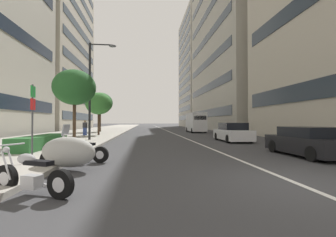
# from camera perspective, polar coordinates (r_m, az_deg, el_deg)

# --- Properties ---
(ground_plane) EXTENTS (400.00, 400.00, 0.00)m
(ground_plane) POSITION_cam_1_polar(r_m,az_deg,el_deg) (6.76, 30.13, -14.14)
(ground_plane) COLOR #3A3A3D
(sidewalk_right_plaza) EXTENTS (160.00, 9.89, 0.15)m
(sidewalk_right_plaza) POSITION_cam_1_polar(r_m,az_deg,el_deg) (36.20, -18.22, -3.15)
(sidewalk_right_plaza) COLOR #A39E93
(sidewalk_right_plaza) RESTS_ON ground
(lane_centre_stripe) EXTENTS (110.00, 0.16, 0.01)m
(lane_centre_stripe) POSITION_cam_1_polar(r_m,az_deg,el_deg) (40.54, -0.40, -3.04)
(lane_centre_stripe) COLOR silver
(lane_centre_stripe) RESTS_ON ground
(motorcycle_mid_row) EXTENTS (1.04, 1.99, 1.08)m
(motorcycle_mid_row) POSITION_cam_1_polar(r_m,az_deg,el_deg) (5.81, -31.09, -12.25)
(motorcycle_mid_row) COLOR black
(motorcycle_mid_row) RESTS_ON ground
(motorcycle_by_sign_pole) EXTENTS (1.42, 2.08, 1.08)m
(motorcycle_by_sign_pole) POSITION_cam_1_polar(r_m,az_deg,el_deg) (8.07, -23.91, -7.74)
(motorcycle_by_sign_pole) COLOR #9E9E99
(motorcycle_by_sign_pole) RESTS_ON ground
(motorcycle_nearest_camera) EXTENTS (0.75, 2.08, 1.47)m
(motorcycle_nearest_camera) POSITION_cam_1_polar(r_m,az_deg,el_deg) (9.46, -20.98, -7.65)
(motorcycle_nearest_camera) COLOR black
(motorcycle_nearest_camera) RESTS_ON ground
(car_lead_in_lane) EXTENTS (4.16, 1.95, 1.34)m
(car_lead_in_lane) POSITION_cam_1_polar(r_m,az_deg,el_deg) (12.18, 31.78, -5.06)
(car_lead_in_lane) COLOR black
(car_lead_in_lane) RESTS_ON ground
(car_far_down_avenue) EXTENTS (4.62, 2.03, 1.49)m
(car_far_down_avenue) POSITION_cam_1_polar(r_m,az_deg,el_deg) (18.98, 15.86, -3.44)
(car_far_down_avenue) COLOR silver
(car_far_down_avenue) RESTS_ON ground
(delivery_van_ahead) EXTENTS (5.92, 2.11, 2.84)m
(delivery_van_ahead) POSITION_cam_1_polar(r_m,az_deg,el_deg) (33.82, 6.97, -0.92)
(delivery_van_ahead) COLOR silver
(delivery_van_ahead) RESTS_ON ground
(parking_sign_by_curb) EXTENTS (0.32, 0.06, 2.74)m
(parking_sign_by_curb) POSITION_cam_1_polar(r_m,az_deg,el_deg) (9.35, -30.88, 1.09)
(parking_sign_by_curb) COLOR #47494C
(parking_sign_by_curb) RESTS_ON sidewalk_right_plaza
(street_lamp_with_banners) EXTENTS (1.26, 2.17, 7.73)m
(street_lamp_with_banners) POSITION_cam_1_polar(r_m,az_deg,el_deg) (19.29, -18.17, 8.77)
(street_lamp_with_banners) COLOR #232326
(street_lamp_with_banners) RESTS_ON sidewalk_right_plaza
(clipped_hedge_bed) EXTENTS (4.91, 1.10, 0.67)m
(clipped_hedge_bed) POSITION_cam_1_polar(r_m,az_deg,el_deg) (14.20, -29.28, -5.11)
(clipped_hedge_bed) COLOR #28602D
(clipped_hedge_bed) RESTS_ON sidewalk_right_plaza
(street_tree_by_lamp_post) EXTENTS (2.87, 2.87, 5.02)m
(street_tree_by_lamp_post) POSITION_cam_1_polar(r_m,az_deg,el_deg) (17.09, -22.43, 7.19)
(street_tree_by_lamp_post) COLOR #473323
(street_tree_by_lamp_post) RESTS_ON sidewalk_right_plaza
(street_tree_far_plaza) EXTENTS (2.79, 2.79, 4.58)m
(street_tree_far_plaza) POSITION_cam_1_polar(r_m,az_deg,el_deg) (25.75, -17.02, 3.59)
(street_tree_far_plaza) COLOR #473323
(street_tree_far_plaza) RESTS_ON sidewalk_right_plaza
(street_tree_near_plaza_corner) EXTENTS (3.51, 3.51, 5.63)m
(street_tree_near_plaza_corner) POSITION_cam_1_polar(r_m,az_deg,el_deg) (34.19, -16.65, 3.75)
(street_tree_near_plaza_corner) COLOR #473323
(street_tree_near_plaza_corner) RESTS_ON sidewalk_right_plaza
(pedestrian_on_plaza) EXTENTS (0.38, 0.46, 1.58)m
(pedestrian_on_plaza) POSITION_cam_1_polar(r_m,az_deg,el_deg) (25.38, -20.14, -2.20)
(pedestrian_on_plaza) COLOR #33478C
(pedestrian_on_plaza) RESTS_ON sidewalk_right_plaza
(office_tower_near_left) EXTENTS (29.58, 15.67, 41.14)m
(office_tower_near_left) POSITION_cam_1_polar(r_m,az_deg,el_deg) (52.65, 18.45, 20.37)
(office_tower_near_left) COLOR #B7B2A3
(office_tower_near_left) RESTS_ON ground
(office_tower_mid_left) EXTENTS (22.60, 15.88, 35.68)m
(office_tower_mid_left) POSITION_cam_1_polar(r_m,az_deg,el_deg) (76.40, 9.96, 11.48)
(office_tower_mid_left) COLOR #B7B2A3
(office_tower_mid_left) RESTS_ON ground
(office_tower_far_right_block) EXTENTS (24.29, 17.07, 33.93)m
(office_tower_far_right_block) POSITION_cam_1_polar(r_m,az_deg,el_deg) (57.04, -29.54, 14.94)
(office_tower_far_right_block) COLOR beige
(office_tower_far_right_block) RESTS_ON ground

